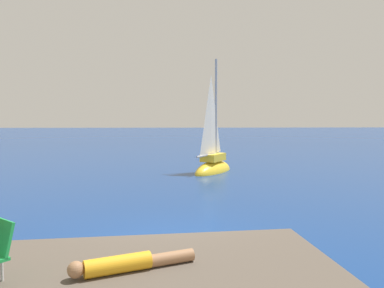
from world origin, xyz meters
TOP-DOWN VIEW (x-y plane):
  - ground_plane at (0.00, 0.00)m, footprint 160.00×160.00m
  - boulder_seaward at (-2.35, -1.58)m, footprint 1.22×1.08m
  - boulder_inland at (-2.91, -2.04)m, footprint 1.03×1.23m
  - sailboat_near at (2.01, 11.35)m, footprint 2.75×3.51m
  - person_sunbather at (-0.45, -3.69)m, footprint 1.67×0.83m

SIDE VIEW (x-z plane):
  - ground_plane at x=0.00m, z-range 0.00..0.00m
  - boulder_seaward at x=-2.35m, z-range -0.35..0.35m
  - boulder_inland at x=-2.91m, z-range -0.45..0.45m
  - sailboat_near at x=2.01m, z-range -2.89..3.59m
  - person_sunbather at x=-0.45m, z-range 0.87..1.12m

